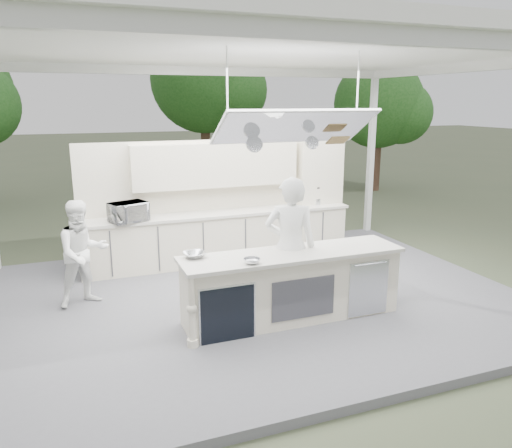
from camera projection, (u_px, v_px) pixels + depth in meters
name	position (u px, v px, depth m)	size (l,w,h in m)	color
ground	(255.00, 303.00, 7.77)	(90.00, 90.00, 0.00)	#434A33
stage_deck	(255.00, 300.00, 7.75)	(8.00, 6.00, 0.12)	#56565A
tent	(256.00, 53.00, 6.86)	(8.20, 6.20, 3.86)	white
demo_island	(291.00, 286.00, 6.86)	(3.10, 0.79, 0.95)	beige
back_counter	(220.00, 236.00, 9.35)	(5.08, 0.72, 0.95)	beige
back_wall_unit	(238.00, 182.00, 9.46)	(5.05, 0.48, 2.25)	beige
tree_cluster	(141.00, 94.00, 15.79)	(19.55, 9.40, 5.85)	brown
head_chef	(290.00, 246.00, 6.96)	(0.71, 0.47, 1.96)	white
sous_chef	(83.00, 253.00, 7.28)	(0.76, 0.60, 1.57)	white
toaster_oven	(128.00, 212.00, 8.44)	(0.60, 0.41, 0.33)	silver
bowl_large	(195.00, 255.00, 6.53)	(0.29, 0.29, 0.07)	silver
bowl_small	(252.00, 261.00, 6.29)	(0.22, 0.22, 0.07)	silver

